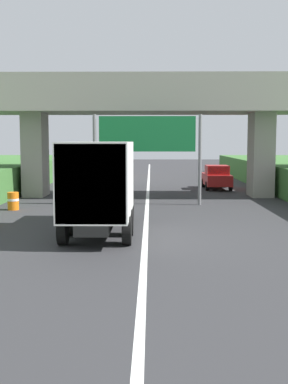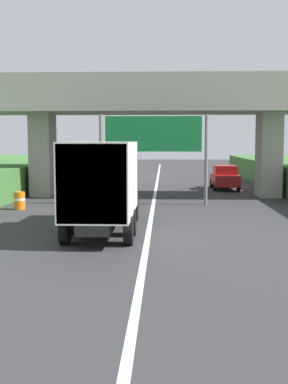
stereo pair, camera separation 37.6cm
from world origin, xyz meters
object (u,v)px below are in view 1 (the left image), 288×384
Objects in this scene: car_red at (217,177)px; construction_barrel_5 at (13,201)px; truck_black at (101,182)px; overhead_highway_sign at (147,139)px; truck_orange at (96,157)px; truck_silver at (102,155)px.

construction_barrel_5 is at bearing -136.43° from car_red.
truck_black is 8.11× the size of construction_barrel_5.
truck_orange is at bearing 104.03° from overhead_highway_sign.
overhead_highway_sign reaches higher than car_red.
construction_barrel_5 is (-5.08, 6.13, -1.47)m from truck_black.
overhead_highway_sign is at bearing -79.59° from truck_silver.
car_red is at bearing -62.46° from truck_silver.
truck_orange reaches higher than car_red.
overhead_highway_sign is 29.05m from truck_silver.
overhead_highway_sign is at bearing 17.78° from construction_barrel_5.
truck_black is at bearing -83.28° from truck_orange.
overhead_highway_sign is 0.81× the size of truck_black.
truck_silver is 1.00× the size of truck_black.
construction_barrel_5 is (-6.75, -2.16, -3.11)m from overhead_highway_sign.
truck_silver is 36.99m from truck_black.
truck_black is (-1.67, -8.30, -1.63)m from overhead_highway_sign.
truck_orange is at bearing -88.46° from truck_silver.
overhead_highway_sign is at bearing -75.97° from truck_orange.
truck_black is (3.57, -36.82, 0.00)m from truck_silver.
car_red is at bearing 61.07° from overhead_highway_sign.
truck_silver is 1.78× the size of car_red.
truck_silver is 30.76m from construction_barrel_5.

